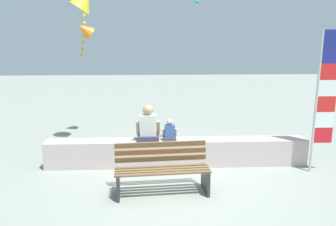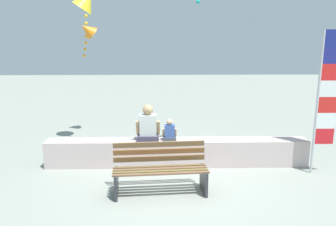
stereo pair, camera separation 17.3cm
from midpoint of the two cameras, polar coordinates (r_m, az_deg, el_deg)
name	(u,v)px [view 2 (the right image)]	position (r m, az deg, el deg)	size (l,w,h in m)	color
ground_plane	(179,182)	(6.67, 2.67, -11.72)	(40.00, 40.00, 0.00)	gray
seawall_ledge	(177,152)	(7.42, 2.22, -6.72)	(5.71, 0.46, 0.58)	#C0AEAB
park_bench	(160,170)	(6.13, -0.52, -9.68)	(1.73, 0.74, 0.88)	brown
person_adult	(148,127)	(7.21, -2.74, -2.32)	(0.52, 0.38, 0.79)	#3D374F
person_child	(170,132)	(7.25, 0.96, -3.24)	(0.31, 0.23, 0.48)	#3A414B
flag_banner	(325,94)	(7.38, 25.85, 2.91)	(0.43, 0.05, 2.92)	#B7B7BC
kite_yellow	(86,1)	(8.79, -13.21, 18.08)	(0.75, 0.65, 0.91)	yellow
kite_orange	(87,30)	(9.61, -13.12, 13.61)	(0.65, 0.69, 1.02)	orange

